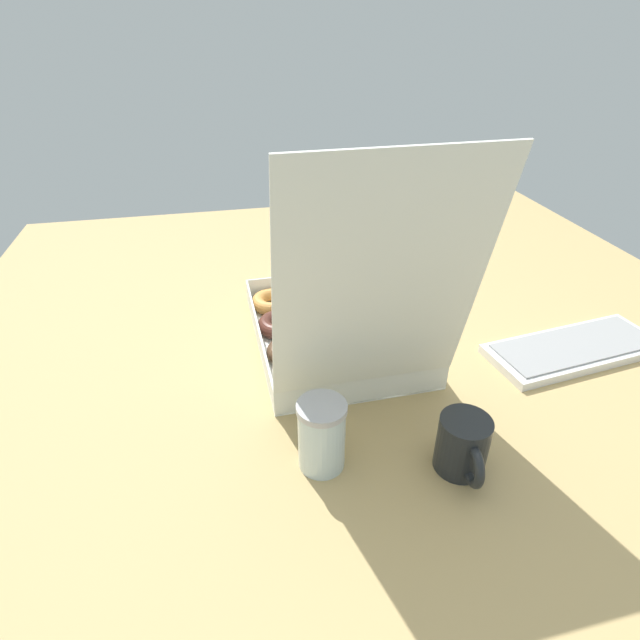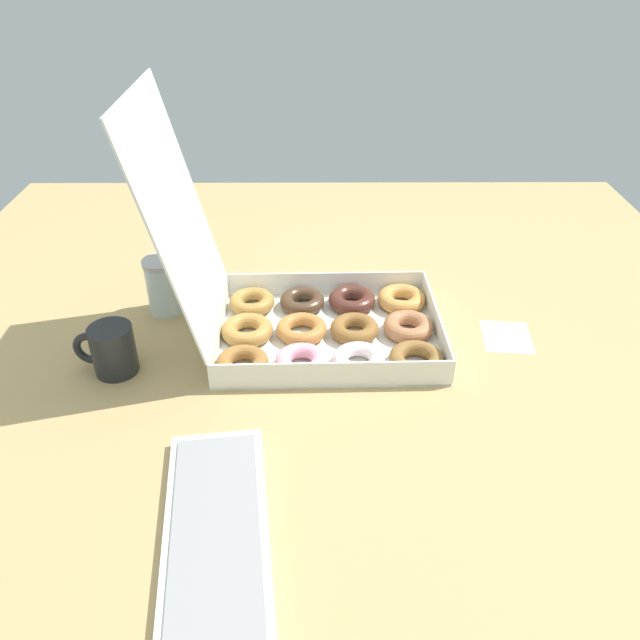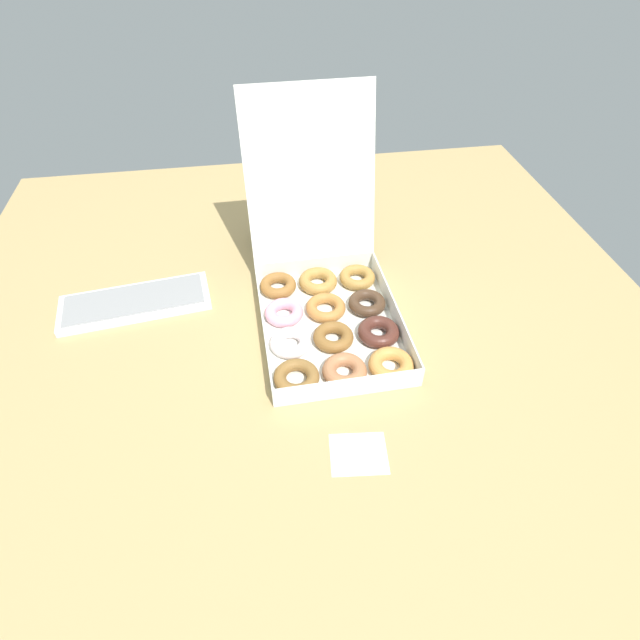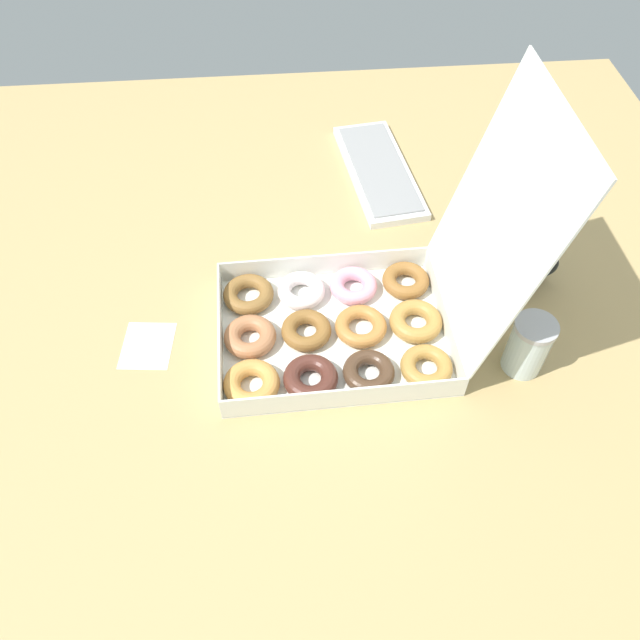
{
  "view_description": "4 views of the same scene",
  "coord_description": "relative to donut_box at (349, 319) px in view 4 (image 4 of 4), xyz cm",
  "views": [
    {
      "loc": [
        27.28,
        86.0,
        60.42
      ],
      "look_at": [
        8.48,
        -1.38,
        5.21
      ],
      "focal_mm": 28.0,
      "sensor_mm": 36.0,
      "label": 1
    },
    {
      "loc": [
        -96.31,
        0.62,
        70.38
      ],
      "look_at": [
        6.38,
        0.11,
        3.31
      ],
      "focal_mm": 35.0,
      "sensor_mm": 36.0,
      "label": 2
    },
    {
      "loc": [
        -10.34,
        -87.38,
        85.23
      ],
      "look_at": [
        2.9,
        -2.66,
        3.98
      ],
      "focal_mm": 28.0,
      "sensor_mm": 36.0,
      "label": 3
    },
    {
      "loc": [
        77.93,
        -10.3,
        95.21
      ],
      "look_at": [
        4.93,
        -4.04,
        4.08
      ],
      "focal_mm": 35.0,
      "sensor_mm": 36.0,
      "label": 4
    }
  ],
  "objects": [
    {
      "name": "ground_plane",
      "position": [
        -5.63,
        -1.29,
        -5.63
      ],
      "size": [
        180.0,
        180.0,
        2.0
      ],
      "primitive_type": "cube",
      "color": "tan"
    },
    {
      "name": "donut_box",
      "position": [
        0.0,
        0.0,
        0.0
      ],
      "size": [
        35.62,
        55.23,
        47.41
      ],
      "color": "white",
      "rests_on": "ground_plane"
    },
    {
      "name": "coffee_mug",
      "position": [
        -10.87,
        36.43,
        0.17
      ],
      "size": [
        7.86,
        11.51,
        9.35
      ],
      "color": "#232628",
      "rests_on": "ground_plane"
    },
    {
      "name": "glass_jar",
      "position": [
        9.85,
        31.01,
        1.37
      ],
      "size": [
        7.59,
        7.59,
        11.91
      ],
      "color": "silver",
      "rests_on": "ground_plane"
    },
    {
      "name": "keyboard",
      "position": [
        -47.85,
        12.9,
        -3.57
      ],
      "size": [
        38.63,
        18.52,
        2.2
      ],
      "color": "white",
      "rests_on": "ground_plane"
    },
    {
      "name": "paper_napkin",
      "position": [
        -0.53,
        -38.24,
        -4.55
      ],
      "size": [
        11.93,
        10.46,
        0.15
      ],
      "primitive_type": "cube",
      "rotation": [
        0.0,
        0.0,
        -0.1
      ],
      "color": "white",
      "rests_on": "ground_plane"
    }
  ]
}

